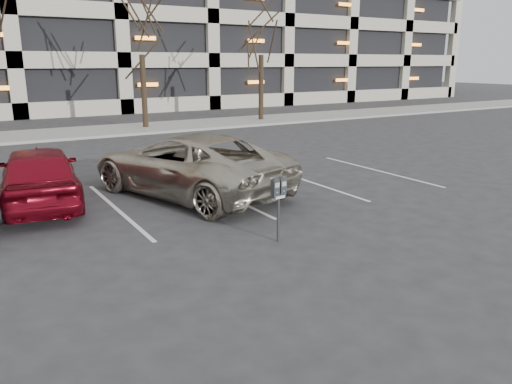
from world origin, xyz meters
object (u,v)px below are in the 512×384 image
(tree_d, at_px, (261,12))
(parking_meter, at_px, (279,194))
(car_red, at_px, (39,175))
(tree_c, at_px, (139,6))
(suv_silver, at_px, (189,164))

(tree_d, relative_size, parking_meter, 6.70)
(tree_d, distance_m, car_red, 19.35)
(tree_c, xyz_separation_m, parking_meter, (-3.32, -17.47, -5.05))
(tree_d, distance_m, parking_meter, 20.92)
(suv_silver, bearing_deg, parking_meter, 72.53)
(tree_d, xyz_separation_m, parking_meter, (-10.32, -17.47, -5.10))
(parking_meter, bearing_deg, tree_c, 72.03)
(tree_d, bearing_deg, car_red, -138.10)
(tree_d, distance_m, suv_silver, 17.66)
(tree_c, distance_m, car_red, 15.13)
(parking_meter, xyz_separation_m, car_red, (-3.53, 5.05, -0.21))
(tree_d, relative_size, car_red, 1.90)
(tree_c, relative_size, tree_d, 0.99)
(tree_c, height_order, parking_meter, tree_c)
(tree_c, relative_size, parking_meter, 6.65)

